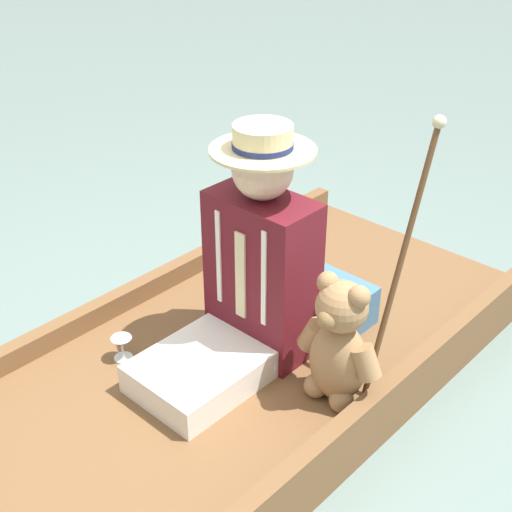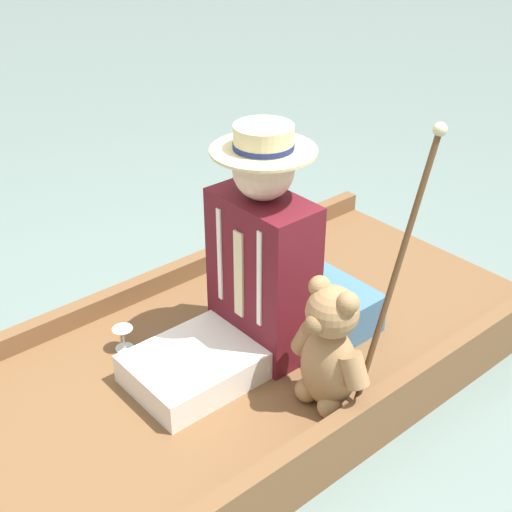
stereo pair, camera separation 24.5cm
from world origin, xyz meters
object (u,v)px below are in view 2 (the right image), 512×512
Objects in this scene: wine_glass at (123,335)px; teddy_bear at (329,350)px; seated_person at (249,275)px; walking_cane at (403,250)px.

teddy_bear is at bearing -152.38° from wine_glass.
seated_person is at bearing 2.41° from teddy_bear.
teddy_bear is at bearing -170.33° from seated_person.
teddy_bear reaches higher than wine_glass.
wine_glass is at bearing 55.46° from seated_person.
wine_glass is at bearing 37.73° from walking_cane.
seated_person is 1.83× the size of teddy_bear.
teddy_bear is 0.79m from wine_glass.
walking_cane is (-0.07, -0.23, 0.32)m from teddy_bear.
walking_cane reaches higher than teddy_bear.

